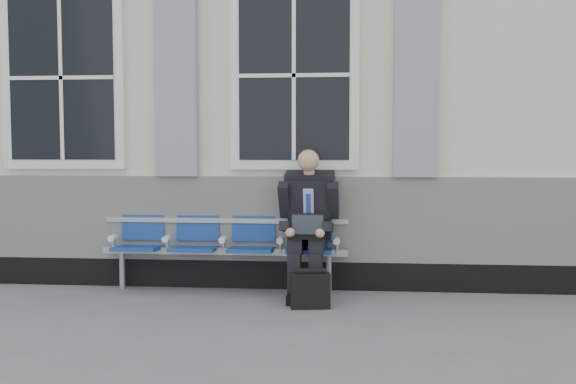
# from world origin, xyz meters

# --- Properties ---
(ground) EXTENTS (70.00, 70.00, 0.00)m
(ground) POSITION_xyz_m (0.00, 0.00, 0.00)
(ground) COLOR slate
(ground) RESTS_ON ground
(station_building) EXTENTS (14.40, 4.40, 4.49)m
(station_building) POSITION_xyz_m (-0.02, 3.47, 2.22)
(station_building) COLOR silver
(station_building) RESTS_ON ground
(bench) EXTENTS (2.60, 0.47, 0.91)m
(bench) POSITION_xyz_m (-0.38, 1.32, 0.55)
(bench) COLOR #9EA0A3
(bench) RESTS_ON ground
(businessman) EXTENTS (0.62, 0.83, 1.48)m
(businessman) POSITION_xyz_m (0.52, 1.18, 0.79)
(businessman) COLOR black
(businessman) RESTS_ON ground
(briefcase) EXTENTS (0.39, 0.21, 0.38)m
(briefcase) POSITION_xyz_m (0.57, 0.65, 0.17)
(briefcase) COLOR black
(briefcase) RESTS_ON ground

